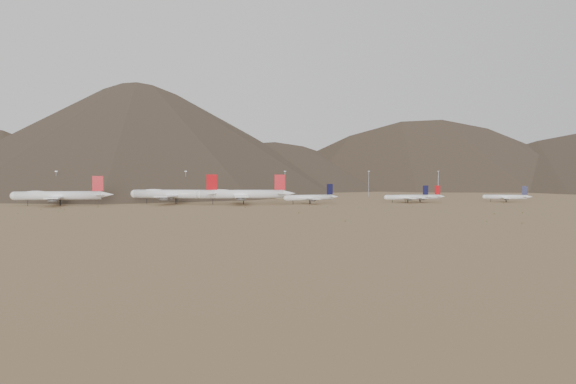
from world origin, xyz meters
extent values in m
plane|color=#97724E|center=(0.00, 0.00, 0.00)|extent=(3000.00, 3000.00, 0.00)
cylinder|color=white|center=(-151.17, 30.65, 7.44)|extent=(61.32, 7.98, 6.32)
sphere|color=white|center=(-181.75, 29.82, 7.44)|extent=(6.20, 6.20, 6.20)
cone|color=white|center=(-116.93, 31.58, 7.92)|extent=(11.16, 5.99, 5.69)
cube|color=white|center=(-152.40, 30.62, 6.49)|extent=(11.30, 56.32, 0.79)
cube|color=white|center=(-121.82, 31.45, 8.08)|extent=(6.08, 21.45, 0.38)
cube|color=#B80B12|center=(-123.04, 31.42, 16.21)|extent=(7.97, 0.78, 11.22)
cylinder|color=black|center=(-172.58, 30.07, 2.14)|extent=(0.41, 0.41, 4.28)
cylinder|color=black|center=(-149.99, 32.27, 2.14)|extent=(0.51, 0.51, 4.28)
cylinder|color=black|center=(-149.91, 29.11, 2.14)|extent=(0.51, 0.51, 4.28)
ellipsoid|color=white|center=(-167.07, 30.22, 9.18)|extent=(19.70, 5.27, 3.79)
cylinder|color=slate|center=(-152.70, 41.83, 4.93)|extent=(6.19, 3.01, 2.84)
cylinder|color=slate|center=(-152.09, 19.41, 4.93)|extent=(6.19, 3.01, 2.84)
cylinder|color=slate|center=(-152.97, 51.92, 4.93)|extent=(6.19, 3.01, 2.84)
cylinder|color=slate|center=(-151.82, 9.32, 4.93)|extent=(6.19, 3.01, 2.84)
cylinder|color=white|center=(-66.45, 36.44, 7.81)|extent=(63.12, 26.24, 6.64)
sphere|color=white|center=(-96.98, 46.40, 7.81)|extent=(6.50, 6.50, 6.50)
cone|color=white|center=(-32.25, 25.28, 8.31)|extent=(12.84, 9.27, 5.97)
cube|color=white|center=(-67.67, 36.84, 6.82)|extent=(28.03, 59.16, 0.83)
cube|color=white|center=(-37.14, 26.87, 8.48)|extent=(12.44, 23.06, 0.40)
cube|color=#B80B12|center=(-38.36, 27.27, 17.02)|extent=(8.12, 3.16, 11.78)
cylinder|color=black|center=(-87.82, 43.41, 2.25)|extent=(0.43, 0.43, 4.50)
cylinder|color=black|center=(-64.71, 37.62, 2.25)|extent=(0.54, 0.54, 4.50)
cylinder|color=black|center=(-65.74, 34.46, 2.25)|extent=(0.54, 0.54, 4.50)
ellipsoid|color=white|center=(-82.32, 41.62, 9.64)|extent=(21.08, 11.11, 3.98)
cylinder|color=slate|center=(-64.02, 48.03, 5.18)|extent=(7.03, 4.83, 2.99)
cylinder|color=slate|center=(-71.32, 25.64, 5.18)|extent=(7.03, 4.83, 2.99)
cylinder|color=slate|center=(-60.73, 58.10, 5.18)|extent=(7.03, 4.83, 2.99)
cylinder|color=slate|center=(-74.61, 15.57, 5.18)|extent=(7.03, 4.83, 2.99)
cylinder|color=white|center=(-15.45, 25.77, 7.76)|extent=(64.06, 10.94, 6.59)
sphere|color=white|center=(-47.25, 27.95, 7.76)|extent=(6.46, 6.46, 6.46)
cone|color=white|center=(20.18, 23.33, 8.25)|extent=(11.86, 6.70, 5.93)
cube|color=white|center=(-16.72, 25.86, 6.77)|extent=(14.18, 59.01, 0.82)
cube|color=white|center=(15.09, 23.68, 8.42)|extent=(7.24, 22.55, 0.40)
cube|color=#B80B12|center=(13.81, 23.76, 16.90)|extent=(8.31, 1.16, 11.69)
cylinder|color=black|center=(-37.71, 27.30, 2.23)|extent=(0.43, 0.43, 4.46)
cylinder|color=black|center=(-14.06, 27.33, 2.23)|extent=(0.53, 0.53, 4.46)
cylinder|color=black|center=(-14.29, 24.04, 2.23)|extent=(0.53, 0.53, 4.46)
ellipsoid|color=white|center=(-31.99, 26.90, 9.57)|extent=(20.69, 6.33, 3.95)
cylinder|color=slate|center=(-15.92, 37.52, 5.14)|extent=(6.56, 3.39, 2.96)
cylinder|color=slate|center=(-17.52, 14.19, 5.14)|extent=(6.56, 3.39, 2.96)
cylinder|color=slate|center=(-15.20, 48.02, 5.14)|extent=(6.56, 3.39, 2.96)
cylinder|color=slate|center=(-18.24, 3.70, 5.14)|extent=(6.56, 3.39, 2.96)
cylinder|color=white|center=(36.48, 21.37, 4.98)|extent=(38.74, 11.96, 4.20)
sphere|color=white|center=(17.53, 17.45, 4.98)|extent=(4.12, 4.12, 4.12)
cone|color=white|center=(57.70, 25.77, 5.29)|extent=(7.59, 5.12, 3.78)
cube|color=white|center=(35.72, 21.22, 4.35)|extent=(12.79, 33.73, 0.53)
cube|color=white|center=(54.67, 25.14, 5.40)|extent=(5.97, 13.05, 0.25)
cube|color=black|center=(53.91, 24.99, 11.22)|extent=(5.00, 1.39, 8.29)
cylinder|color=black|center=(23.22, 18.63, 1.44)|extent=(0.44, 0.44, 2.87)
cylinder|color=black|center=(37.02, 22.56, 1.44)|extent=(0.55, 0.55, 2.87)
cylinder|color=black|center=(37.45, 20.50, 1.44)|extent=(0.55, 0.55, 2.87)
cylinder|color=slate|center=(33.84, 30.31, 3.31)|extent=(4.17, 2.64, 1.89)
cylinder|color=slate|center=(37.60, 12.12, 3.31)|extent=(4.17, 2.64, 1.89)
cylinder|color=white|center=(117.57, 24.57, 4.48)|extent=(34.91, 4.23, 3.79)
sphere|color=white|center=(100.13, 24.35, 4.48)|extent=(3.71, 3.71, 3.71)
cone|color=white|center=(137.09, 24.82, 4.77)|extent=(6.32, 3.49, 3.41)
cube|color=white|center=(116.87, 24.56, 3.92)|extent=(5.96, 29.95, 0.47)
cube|color=white|center=(134.30, 24.78, 4.86)|extent=(3.28, 11.40, 0.23)
cube|color=black|center=(133.60, 24.77, 10.11)|extent=(4.54, 0.40, 7.47)
cylinder|color=black|center=(105.36, 24.41, 1.30)|extent=(0.40, 0.40, 2.59)
cylinder|color=black|center=(118.25, 25.52, 1.30)|extent=(0.50, 0.50, 2.59)
cylinder|color=black|center=(118.27, 23.63, 1.30)|extent=(0.50, 0.50, 2.59)
cylinder|color=slate|center=(116.76, 32.93, 2.98)|extent=(3.51, 1.75, 1.70)
cylinder|color=slate|center=(116.97, 16.19, 2.98)|extent=(3.51, 1.75, 1.70)
cylinder|color=white|center=(130.46, 30.37, 4.42)|extent=(34.37, 3.93, 3.73)
sphere|color=white|center=(113.28, 30.47, 4.42)|extent=(3.65, 3.65, 3.65)
cone|color=white|center=(149.69, 30.26, 4.70)|extent=(6.20, 3.39, 3.36)
cube|color=white|center=(129.77, 30.37, 3.86)|extent=(5.67, 29.47, 0.47)
cube|color=white|center=(146.94, 30.27, 4.79)|extent=(3.16, 11.21, 0.22)
cube|color=#B80B12|center=(146.26, 30.28, 9.96)|extent=(4.47, 0.36, 7.36)
cylinder|color=black|center=(118.43, 30.44, 1.28)|extent=(0.39, 0.39, 2.55)
cylinder|color=black|center=(131.15, 31.30, 1.28)|extent=(0.49, 0.49, 2.55)
cylinder|color=black|center=(131.14, 29.43, 1.28)|extent=(0.49, 0.49, 2.55)
cylinder|color=slate|center=(129.82, 38.62, 2.93)|extent=(3.44, 1.70, 1.68)
cylinder|color=slate|center=(129.72, 22.13, 2.93)|extent=(3.44, 1.70, 1.68)
cylinder|color=white|center=(200.96, 20.08, 4.26)|extent=(32.58, 13.90, 3.60)
sphere|color=white|center=(185.24, 25.32, 4.26)|extent=(3.53, 3.53, 3.53)
cone|color=white|center=(218.57, 14.21, 4.53)|extent=(6.68, 4.96, 3.24)
cube|color=white|center=(200.33, 20.29, 3.72)|extent=(14.02, 28.63, 0.45)
cube|color=white|center=(216.05, 15.05, 4.62)|extent=(6.24, 11.18, 0.22)
cube|color=black|center=(215.42, 15.26, 9.61)|extent=(4.19, 1.67, 7.10)
cylinder|color=black|center=(189.96, 23.75, 1.23)|extent=(0.38, 0.38, 2.46)
cylinder|color=black|center=(201.88, 20.72, 1.23)|extent=(0.47, 0.47, 2.46)
cylinder|color=black|center=(201.31, 19.02, 1.23)|extent=(0.47, 0.47, 2.46)
cylinder|color=slate|center=(202.85, 27.83, 2.83)|extent=(3.66, 2.58, 1.62)
cylinder|color=slate|center=(197.82, 12.74, 2.83)|extent=(3.66, 2.58, 1.62)
cube|color=tan|center=(30.00, 120.00, 4.00)|extent=(8.00, 8.00, 8.00)
cube|color=slate|center=(30.00, 120.00, 10.00)|extent=(6.00, 6.00, 4.00)
cylinder|color=gray|center=(-168.75, 125.69, 12.50)|extent=(0.50, 0.50, 25.00)
cube|color=gray|center=(-168.75, 125.69, 25.30)|extent=(2.00, 0.60, 0.80)
cylinder|color=gray|center=(-55.97, 131.13, 12.50)|extent=(0.50, 0.50, 25.00)
cube|color=gray|center=(-55.97, 131.13, 25.30)|extent=(2.00, 0.60, 0.80)
cylinder|color=gray|center=(31.95, 104.29, 12.50)|extent=(0.50, 0.50, 25.00)
cube|color=gray|center=(31.95, 104.29, 25.30)|extent=(2.00, 0.60, 0.80)
cylinder|color=gray|center=(123.72, 146.15, 12.50)|extent=(0.50, 0.50, 25.00)
cube|color=gray|center=(123.72, 146.15, 25.30)|extent=(2.00, 0.60, 0.80)
cylinder|color=gray|center=(184.30, 116.84, 12.50)|extent=(0.50, 0.50, 25.00)
cube|color=gray|center=(184.30, 116.84, 25.30)|extent=(2.00, 0.60, 0.80)
ellipsoid|color=olive|center=(-138.18, -24.34, 0.28)|extent=(0.78, 0.78, 0.57)
ellipsoid|color=olive|center=(-159.44, -58.67, 0.18)|extent=(0.64, 0.64, 0.36)
ellipsoid|color=olive|center=(39.47, -26.80, 0.37)|extent=(0.92, 0.92, 0.73)
ellipsoid|color=olive|center=(31.75, -2.17, 0.17)|extent=(0.56, 0.56, 0.34)
ellipsoid|color=olive|center=(189.44, 1.72, 0.28)|extent=(0.79, 0.79, 0.56)
ellipsoid|color=olive|center=(18.14, -151.20, 0.28)|extent=(0.90, 0.90, 0.56)
ellipsoid|color=olive|center=(87.61, -166.55, 0.26)|extent=(0.65, 0.65, 0.51)
ellipsoid|color=olive|center=(-137.92, -48.35, 0.22)|extent=(0.83, 0.83, 0.45)
ellipsoid|color=olive|center=(119.40, -115.00, 0.36)|extent=(0.81, 0.81, 0.72)
ellipsoid|color=olive|center=(140.77, -109.03, 0.30)|extent=(0.83, 0.83, 0.59)
ellipsoid|color=olive|center=(-119.59, 1.88, 0.38)|extent=(0.93, 0.93, 0.76)
ellipsoid|color=olive|center=(-17.97, -19.57, 0.27)|extent=(1.06, 1.06, 0.55)
ellipsoid|color=olive|center=(7.85, -82.55, 0.28)|extent=(0.85, 0.85, 0.56)
ellipsoid|color=olive|center=(57.56, -41.61, 0.23)|extent=(0.77, 0.77, 0.45)
ellipsoid|color=olive|center=(-143.47, -8.23, 0.36)|extent=(0.96, 0.96, 0.73)
ellipsoid|color=olive|center=(102.00, -28.26, 0.19)|extent=(0.55, 0.55, 0.38)
ellipsoid|color=olive|center=(-153.19, -23.36, 0.30)|extent=(0.82, 0.82, 0.60)
ellipsoid|color=olive|center=(100.10, -178.25, 0.22)|extent=(0.84, 0.84, 0.43)
ellipsoid|color=olive|center=(142.59, -126.87, 0.17)|extent=(0.52, 0.52, 0.35)
camera|label=1|loc=(-68.00, -465.18, 25.61)|focal=40.00mm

